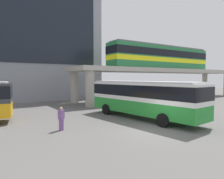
{
  "coord_description": "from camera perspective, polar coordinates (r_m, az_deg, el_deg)",
  "views": [
    {
      "loc": [
        -9.41,
        -9.8,
        3.52
      ],
      "look_at": [
        3.25,
        9.63,
        2.2
      ],
      "focal_mm": 33.26,
      "sensor_mm": 36.0,
      "label": 1
    }
  ],
  "objects": [
    {
      "name": "bicycle_orange",
      "position": [
        28.27,
        9.32,
        -3.2
      ],
      "size": [
        1.76,
        0.46,
        1.04
      ],
      "color": "black",
      "rests_on": "ground_plane"
    },
    {
      "name": "elevated_platform",
      "position": [
        36.32,
        14.19,
        4.41
      ],
      "size": [
        33.03,
        6.38,
        4.97
      ],
      "color": "#ADA89E",
      "rests_on": "ground_plane"
    },
    {
      "name": "bicycle_brown",
      "position": [
        31.9,
        22.33,
        -2.67
      ],
      "size": [
        1.79,
        0.06,
        1.04
      ],
      "color": "black",
      "rests_on": "ground_plane"
    },
    {
      "name": "ground_plane",
      "position": [
        22.21,
        -7.61,
        -5.89
      ],
      "size": [
        120.0,
        120.0,
        0.0
      ],
      "primitive_type": "plane",
      "color": "#605E5B"
    },
    {
      "name": "bicycle_green",
      "position": [
        33.68,
        25.33,
        -2.44
      ],
      "size": [
        1.74,
        0.55,
        1.04
      ],
      "color": "black",
      "rests_on": "ground_plane"
    },
    {
      "name": "train",
      "position": [
        36.01,
        13.55,
        8.61
      ],
      "size": [
        20.27,
        2.96,
        3.84
      ],
      "color": "#26723F",
      "rests_on": "elevated_platform"
    },
    {
      "name": "pedestrian_near_building",
      "position": [
        14.41,
        -13.77,
        -8.01
      ],
      "size": [
        0.48,
        0.44,
        1.57
      ],
      "color": "#724C8C",
      "rests_on": "ground_plane"
    },
    {
      "name": "bicycle_black",
      "position": [
        30.21,
        15.87,
        -2.87
      ],
      "size": [
        1.74,
        0.54,
        1.04
      ],
      "color": "black",
      "rests_on": "ground_plane"
    },
    {
      "name": "bus_main",
      "position": [
        18.02,
        8.45,
        -1.65
      ],
      "size": [
        3.72,
        11.25,
        3.22
      ],
      "color": "#268C33",
      "rests_on": "ground_plane"
    }
  ]
}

